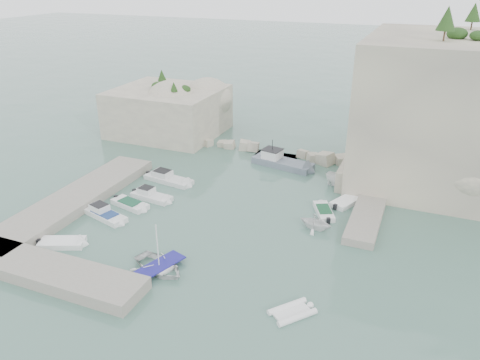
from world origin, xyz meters
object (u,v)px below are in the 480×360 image
at_px(motorboat_a, 169,182).
at_px(work_boat, 283,166).
at_px(motorboat_d, 105,217).
at_px(rowboat, 160,270).
at_px(motorboat_c, 130,206).
at_px(tender_east_d, 347,187).
at_px(motorboat_e, 63,245).
at_px(tender_east_c, 349,202).
at_px(tender_east_b, 324,214).
at_px(tender_east_a, 315,229).
at_px(motorboat_b, 152,199).
at_px(inflatable_dinghy, 292,314).

distance_m(motorboat_a, work_boat, 15.24).
bearing_deg(motorboat_d, rowboat, -14.35).
xyz_separation_m(motorboat_a, motorboat_c, (-0.58, -7.36, 0.00)).
bearing_deg(work_boat, tender_east_d, -9.19).
bearing_deg(motorboat_e, motorboat_d, 64.00).
xyz_separation_m(motorboat_d, tender_east_c, (23.09, 13.35, 0.00)).
height_order(tender_east_b, work_boat, work_boat).
distance_m(motorboat_e, tender_east_a, 24.59).
distance_m(motorboat_b, tender_east_d, 23.03).
xyz_separation_m(motorboat_b, work_boat, (10.81, 14.93, 0.00)).
xyz_separation_m(motorboat_c, tender_east_c, (22.13, 10.21, 0.00)).
xyz_separation_m(motorboat_a, inflatable_dinghy, (20.98, -17.54, 0.00)).
relative_size(motorboat_d, inflatable_dinghy, 1.61).
distance_m(motorboat_e, tender_east_c, 30.41).
xyz_separation_m(motorboat_e, tender_east_a, (21.35, 12.19, 0.00)).
bearing_deg(work_boat, tender_east_c, -24.43).
bearing_deg(tender_east_a, motorboat_c, 107.59).
relative_size(tender_east_a, tender_east_c, 0.58).
bearing_deg(inflatable_dinghy, tender_east_d, 41.09).
bearing_deg(inflatable_dinghy, motorboat_e, 127.54).
height_order(motorboat_e, inflatable_dinghy, motorboat_e).
distance_m(tender_east_b, work_boat, 13.63).
height_order(motorboat_c, motorboat_e, same).
height_order(inflatable_dinghy, tender_east_a, tender_east_a).
bearing_deg(tender_east_a, motorboat_a, 86.47).
bearing_deg(motorboat_e, tender_east_b, 13.31).
bearing_deg(motorboat_e, tender_east_a, 6.95).
relative_size(motorboat_c, work_boat, 0.54).
relative_size(motorboat_c, tender_east_c, 0.87).
distance_m(motorboat_b, motorboat_c, 2.76).
bearing_deg(motorboat_b, rowboat, -48.52).
bearing_deg(tender_east_a, inflatable_dinghy, -164.46).
bearing_deg(motorboat_a, tender_east_b, 5.45).
height_order(motorboat_d, work_boat, work_boat).
distance_m(rowboat, tender_east_c, 23.22).
bearing_deg(tender_east_b, motorboat_a, 61.74).
height_order(tender_east_a, tender_east_c, tender_east_a).
height_order(motorboat_a, motorboat_e, motorboat_a).
height_order(motorboat_d, tender_east_d, tender_east_d).
bearing_deg(tender_east_d, tender_east_a, 169.84).
distance_m(tender_east_a, tender_east_c, 7.49).
bearing_deg(work_boat, motorboat_b, -114.85).
distance_m(motorboat_d, rowboat, 11.88).
relative_size(tender_east_a, work_boat, 0.37).
bearing_deg(work_boat, tender_east_b, -42.60).
bearing_deg(motorboat_a, tender_east_c, 15.71).
bearing_deg(tender_east_a, tender_east_d, 3.46).
bearing_deg(tender_east_b, inflatable_dinghy, 159.44).
distance_m(motorboat_a, rowboat, 18.65).
xyz_separation_m(motorboat_b, motorboat_e, (-2.53, -11.65, 0.00)).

